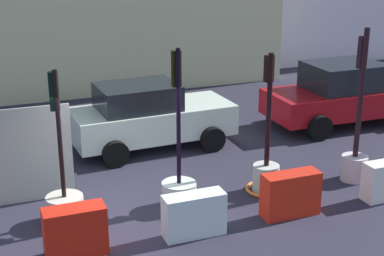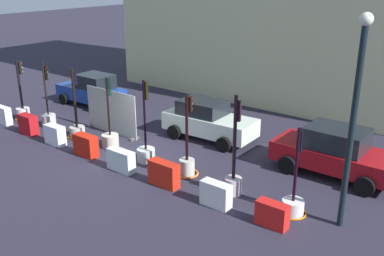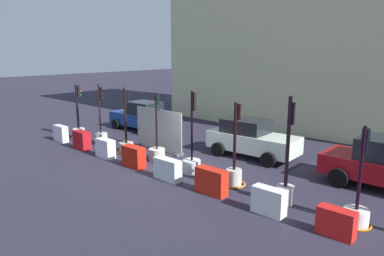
{
  "view_description": "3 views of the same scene",
  "coord_description": "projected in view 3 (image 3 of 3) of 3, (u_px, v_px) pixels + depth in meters",
  "views": [
    {
      "loc": [
        -2.39,
        -10.16,
        5.36
      ],
      "look_at": [
        1.68,
        0.65,
        1.44
      ],
      "focal_mm": 54.47,
      "sensor_mm": 36.0,
      "label": 1
    },
    {
      "loc": [
        12.51,
        -11.4,
        7.17
      ],
      "look_at": [
        2.95,
        0.68,
        1.61
      ],
      "focal_mm": 41.35,
      "sensor_mm": 36.0,
      "label": 2
    },
    {
      "loc": [
        10.44,
        -9.96,
        4.79
      ],
      "look_at": [
        0.74,
        0.49,
        1.7
      ],
      "focal_mm": 33.52,
      "sensor_mm": 36.0,
      "label": 3
    }
  ],
  "objects": [
    {
      "name": "traffic_light_1",
      "position": [
        101.0,
        134.0,
        18.64
      ],
      "size": [
        0.66,
        0.66,
        3.16
      ],
      "color": "silver",
      "rests_on": "ground_plane"
    },
    {
      "name": "traffic_light_6",
      "position": [
        286.0,
        181.0,
        11.34
      ],
      "size": [
        0.58,
        0.58,
        3.45
      ],
      "color": "beige",
      "rests_on": "ground_plane"
    },
    {
      "name": "site_fence_panel",
      "position": [
        159.0,
        131.0,
        17.41
      ],
      "size": [
        3.16,
        0.5,
        2.03
      ],
      "color": "#A0A49B",
      "rests_on": "ground_plane"
    },
    {
      "name": "traffic_light_5",
      "position": [
        234.0,
        171.0,
        12.93
      ],
      "size": [
        0.87,
        0.87,
        3.03
      ],
      "color": "#BABAB1",
      "rests_on": "ground_plane"
    },
    {
      "name": "construction_barrier_7",
      "position": [
        336.0,
        223.0,
        9.37
      ],
      "size": [
        0.97,
        0.42,
        0.76
      ],
      "color": "red",
      "rests_on": "ground_plane"
    },
    {
      "name": "construction_barrier_2",
      "position": [
        105.0,
        148.0,
        16.31
      ],
      "size": [
        0.98,
        0.45,
        0.86
      ],
      "color": "white",
      "rests_on": "ground_plane"
    },
    {
      "name": "traffic_light_0",
      "position": [
        79.0,
        129.0,
        19.81
      ],
      "size": [
        0.84,
        0.84,
        3.01
      ],
      "color": "silver",
      "rests_on": "ground_plane"
    },
    {
      "name": "traffic_light_2",
      "position": [
        126.0,
        142.0,
        17.17
      ],
      "size": [
        0.91,
        0.91,
        3.11
      ],
      "color": "#B9B1A6",
      "rests_on": "ground_plane"
    },
    {
      "name": "traffic_light_4",
      "position": [
        192.0,
        160.0,
        14.22
      ],
      "size": [
        0.71,
        0.71,
        3.28
      ],
      "color": "silver",
      "rests_on": "ground_plane"
    },
    {
      "name": "car_white_van",
      "position": [
        251.0,
        138.0,
        16.39
      ],
      "size": [
        4.22,
        2.24,
        1.72
      ],
      "color": "silver",
      "rests_on": "ground_plane"
    },
    {
      "name": "construction_barrier_1",
      "position": [
        82.0,
        140.0,
        17.68
      ],
      "size": [
        0.97,
        0.47,
        0.91
      ],
      "color": "#B01317",
      "rests_on": "ground_plane"
    },
    {
      "name": "construction_barrier_6",
      "position": [
        269.0,
        201.0,
        10.62
      ],
      "size": [
        1.02,
        0.41,
        0.82
      ],
      "color": "white",
      "rests_on": "ground_plane"
    },
    {
      "name": "construction_barrier_3",
      "position": [
        134.0,
        157.0,
        14.97
      ],
      "size": [
        1.07,
        0.47,
        0.89
      ],
      "color": "red",
      "rests_on": "ground_plane"
    },
    {
      "name": "construction_barrier_5",
      "position": [
        211.0,
        181.0,
        12.15
      ],
      "size": [
        1.16,
        0.44,
        0.89
      ],
      "color": "red",
      "rests_on": "ground_plane"
    },
    {
      "name": "traffic_light_3",
      "position": [
        157.0,
        149.0,
        15.86
      ],
      "size": [
        0.72,
        0.72,
        3.02
      ],
      "color": "#BAB2A1",
      "rests_on": "ground_plane"
    },
    {
      "name": "building_main_facade",
      "position": [
        315.0,
        16.0,
        23.62
      ],
      "size": [
        18.13,
        9.94,
        14.06
      ],
      "color": "beige",
      "rests_on": "ground_plane"
    },
    {
      "name": "car_blue_estate",
      "position": [
        141.0,
        116.0,
        21.94
      ],
      "size": [
        4.1,
        2.08,
        1.77
      ],
      "color": "navy",
      "rests_on": "ground_plane"
    },
    {
      "name": "ground_plane",
      "position": [
        171.0,
        167.0,
        15.09
      ],
      "size": [
        120.0,
        120.0,
        0.0
      ],
      "primitive_type": "plane",
      "color": "#272533"
    },
    {
      "name": "traffic_light_7",
      "position": [
        357.0,
        209.0,
        9.98
      ],
      "size": [
        0.88,
        0.88,
        2.84
      ],
      "color": "silver",
      "rests_on": "ground_plane"
    },
    {
      "name": "construction_barrier_4",
      "position": [
        168.0,
        169.0,
        13.47
      ],
      "size": [
        1.16,
        0.42,
        0.82
      ],
      "color": "silver",
      "rests_on": "ground_plane"
    },
    {
      "name": "construction_barrier_0",
      "position": [
        61.0,
        134.0,
        19.2
      ],
      "size": [
        0.99,
        0.37,
        0.87
      ],
      "color": "silver",
      "rests_on": "ground_plane"
    }
  ]
}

